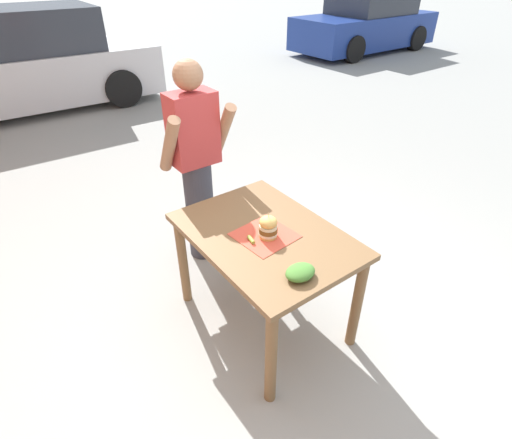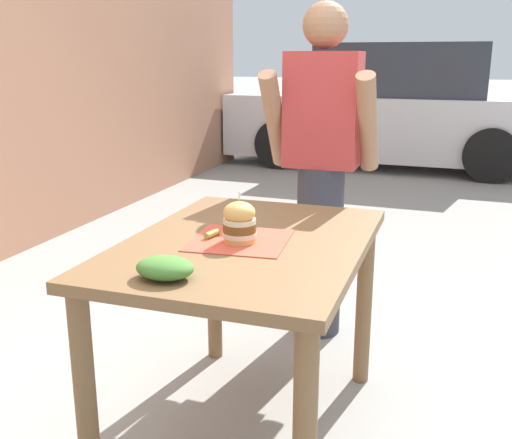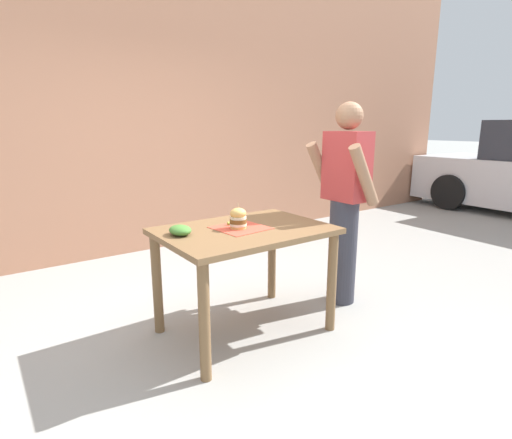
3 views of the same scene
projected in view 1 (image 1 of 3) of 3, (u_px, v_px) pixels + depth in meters
The scene contains 9 objects.
ground_plane at pixel (264, 319), 3.00m from camera, with size 80.00×80.00×0.00m, color #9E9E99.
patio_table at pixel (265, 249), 2.64m from camera, with size 0.84×1.18×0.79m.
serving_paper at pixel (265, 235), 2.54m from camera, with size 0.34×0.34×0.00m, color #D64C38.
sandwich at pixel (268, 227), 2.49m from camera, with size 0.12×0.12×0.18m.
pickle_spear at pixel (251, 240), 2.48m from camera, with size 0.02×0.02×0.07m, color #8EA83D.
side_salad at pixel (300, 272), 2.20m from camera, with size 0.18×0.14×0.07m, color #477F33.
diner_across_table at pixel (196, 165), 3.19m from camera, with size 0.55×0.35×1.69m.
parked_car_near_curb at pixel (29, 65), 6.78m from camera, with size 4.25×1.94×1.60m.
parked_car_far_end at pixel (367, 23), 10.96m from camera, with size 4.21×1.85×1.60m.
Camera 1 is at (-1.29, -1.65, 2.29)m, focal length 28.00 mm.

